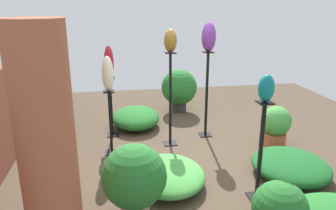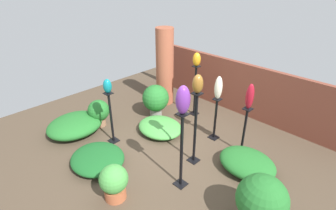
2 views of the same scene
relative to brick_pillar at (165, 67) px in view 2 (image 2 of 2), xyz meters
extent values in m
plane|color=#4C3D2D|center=(1.71, -1.53, -1.03)|extent=(8.00, 8.00, 0.00)
cube|color=brown|center=(1.71, 0.95, -0.36)|extent=(5.60, 0.12, 1.33)
cylinder|color=#9E5138|center=(0.00, 0.00, 0.00)|extent=(0.47, 0.47, 2.05)
cube|color=black|center=(2.21, -1.39, -1.02)|extent=(0.20, 0.20, 0.01)
cube|color=black|center=(2.21, -1.39, -0.30)|extent=(0.04, 0.04, 1.46)
cube|color=black|center=(2.21, -1.39, 0.43)|extent=(0.16, 0.16, 0.02)
cube|color=black|center=(2.02, -0.47, -1.02)|extent=(0.20, 0.20, 0.01)
cube|color=black|center=(2.02, -0.47, -0.54)|extent=(0.04, 0.04, 0.96)
cube|color=black|center=(2.02, -0.47, -0.07)|extent=(0.16, 0.16, 0.01)
cube|color=black|center=(2.72, -0.49, -1.02)|extent=(0.20, 0.20, 0.01)
cube|color=black|center=(2.72, -0.49, -0.52)|extent=(0.04, 0.04, 1.01)
cube|color=black|center=(2.72, -0.49, -0.02)|extent=(0.16, 0.16, 0.02)
cube|color=black|center=(2.46, -2.04, -1.02)|extent=(0.20, 0.20, 0.01)
cube|color=black|center=(2.46, -2.04, -0.32)|extent=(0.04, 0.04, 1.42)
cube|color=black|center=(2.46, -2.04, 0.39)|extent=(0.16, 0.16, 0.02)
cube|color=black|center=(0.56, -2.12, -1.02)|extent=(0.20, 0.20, 0.01)
cube|color=black|center=(0.56, -2.12, -0.45)|extent=(0.04, 0.04, 1.16)
cube|color=black|center=(0.56, -2.12, 0.12)|extent=(0.16, 0.16, 0.02)
cube|color=black|center=(1.02, 0.05, -1.02)|extent=(0.20, 0.20, 0.01)
cube|color=black|center=(1.02, 0.05, -0.38)|extent=(0.04, 0.04, 1.29)
cube|color=black|center=(1.02, 0.05, 0.26)|extent=(0.16, 0.16, 0.02)
ellipsoid|color=brown|center=(2.21, -1.39, 0.60)|extent=(0.18, 0.19, 0.34)
ellipsoid|color=beige|center=(2.02, -0.47, 0.18)|extent=(0.16, 0.16, 0.50)
ellipsoid|color=maroon|center=(2.72, -0.49, 0.24)|extent=(0.15, 0.15, 0.50)
ellipsoid|color=#6B2D8C|center=(2.46, -2.04, 0.62)|extent=(0.21, 0.23, 0.46)
ellipsoid|color=#0F727A|center=(0.56, -2.12, 0.28)|extent=(0.16, 0.17, 0.29)
ellipsoid|color=orange|center=(1.02, 0.05, 0.43)|extent=(0.19, 0.18, 0.33)
sphere|color=#236B28|center=(3.80, -1.85, -0.51)|extent=(0.72, 0.72, 0.72)
cylinder|color=gray|center=(0.39, -0.71, -0.92)|extent=(0.30, 0.30, 0.22)
sphere|color=#236B28|center=(0.39, -0.71, -0.53)|extent=(0.66, 0.66, 0.66)
cylinder|color=#B25B38|center=(1.91, -3.01, -0.93)|extent=(0.35, 0.35, 0.20)
sphere|color=#479942|center=(1.91, -3.01, -0.63)|extent=(0.47, 0.47, 0.47)
cylinder|color=#936B4C|center=(-0.22, -1.96, -0.93)|extent=(0.27, 0.27, 0.18)
sphere|color=#236B28|center=(-0.22, -1.96, -0.63)|extent=(0.50, 0.50, 0.50)
ellipsoid|color=#195923|center=(0.98, -2.77, -0.89)|extent=(1.08, 0.98, 0.26)
ellipsoid|color=#479942|center=(1.02, -1.16, -0.90)|extent=(1.07, 0.90, 0.26)
ellipsoid|color=#236B28|center=(3.08, -0.90, -0.86)|extent=(1.06, 0.86, 0.33)
ellipsoid|color=#236B28|center=(-0.34, -2.52, -0.83)|extent=(1.07, 1.25, 0.39)
camera|label=1|loc=(-2.53, -0.56, 1.13)|focal=35.00mm
camera|label=2|loc=(4.71, -4.61, 2.33)|focal=28.00mm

